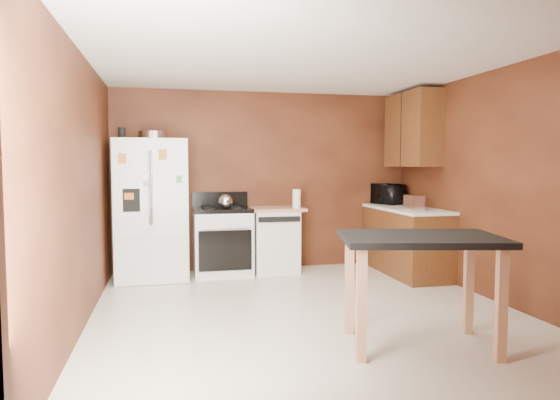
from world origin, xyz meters
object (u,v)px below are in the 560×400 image
object	(u,v)px
microwave	(388,195)
gas_range	(223,240)
kettle	(225,202)
green_canister	(298,203)
refrigerator	(152,210)
dishwasher	(274,239)
island	(420,253)
roasting_pan	(154,135)
paper_towel	(297,199)
toaster	(414,203)
pen_cup	(122,133)

from	to	relation	value
microwave	gas_range	distance (m)	2.52
kettle	green_canister	distance (m)	1.07
kettle	refrigerator	size ratio (longest dim) A/B	0.11
kettle	gas_range	distance (m)	0.56
dishwasher	island	distance (m)	3.13
roasting_pan	paper_towel	world-z (taller)	roasting_pan
paper_towel	gas_range	world-z (taller)	paper_towel
kettle	paper_towel	distance (m)	0.97
kettle	microwave	xyz separation A→B (m)	(2.43, 0.29, 0.04)
roasting_pan	refrigerator	bearing A→B (deg)	155.28
kettle	microwave	world-z (taller)	microwave
roasting_pan	refrigerator	world-z (taller)	roasting_pan
refrigerator	roasting_pan	bearing A→B (deg)	-24.72
gas_range	toaster	bearing A→B (deg)	-19.25
kettle	gas_range	world-z (taller)	gas_range
paper_towel	dishwasher	distance (m)	0.65
pen_cup	microwave	world-z (taller)	pen_cup
microwave	refrigerator	bearing A→B (deg)	75.56
green_canister	gas_range	bearing A→B (deg)	-175.52
refrigerator	green_canister	bearing A→B (deg)	4.17
island	toaster	bearing A→B (deg)	63.51
microwave	roasting_pan	bearing A→B (deg)	75.90
microwave	paper_towel	bearing A→B (deg)	82.46
gas_range	refrigerator	bearing A→B (deg)	-176.19
pen_cup	island	distance (m)	3.96
toaster	paper_towel	bearing A→B (deg)	150.46
paper_towel	toaster	bearing A→B (deg)	-26.84
green_canister	refrigerator	bearing A→B (deg)	-175.83
gas_range	dishwasher	world-z (taller)	gas_range
gas_range	dishwasher	xyz separation A→B (m)	(0.72, 0.02, -0.01)
kettle	green_canister	size ratio (longest dim) A/B	1.85
kettle	refrigerator	bearing A→B (deg)	173.78
toaster	green_canister	bearing A→B (deg)	142.32
dishwasher	roasting_pan	bearing A→B (deg)	-176.32
pen_cup	gas_range	size ratio (longest dim) A/B	0.12
green_canister	gas_range	xyz separation A→B (m)	(-1.07, -0.08, -0.48)
roasting_pan	gas_range	size ratio (longest dim) A/B	0.35
green_canister	island	xyz separation A→B (m)	(0.20, -3.12, -0.17)
toaster	refrigerator	bearing A→B (deg)	164.14
refrigerator	dishwasher	xyz separation A→B (m)	(1.63, 0.09, -0.45)
paper_towel	island	distance (m)	2.93
kettle	toaster	bearing A→B (deg)	-15.83
gas_range	dishwasher	bearing A→B (deg)	1.94
roasting_pan	gas_range	world-z (taller)	roasting_pan
gas_range	paper_towel	bearing A→B (deg)	-7.57
gas_range	microwave	bearing A→B (deg)	2.98
kettle	gas_range	xyz separation A→B (m)	(-0.03, 0.16, -0.53)
kettle	dishwasher	world-z (taller)	kettle
microwave	refrigerator	size ratio (longest dim) A/B	0.27
pen_cup	toaster	world-z (taller)	pen_cup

